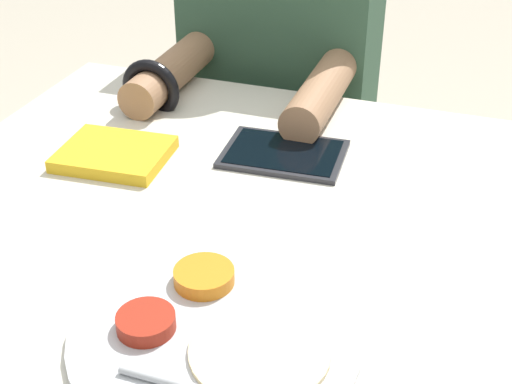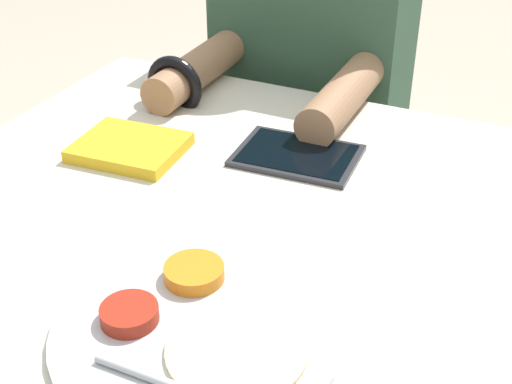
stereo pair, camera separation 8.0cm
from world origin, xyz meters
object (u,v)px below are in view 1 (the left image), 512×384
object	(u,v)px
red_notebook	(114,155)
person_diner	(279,127)
tablet_device	(284,154)
thali_tray	(215,331)

from	to	relation	value
red_notebook	person_diner	size ratio (longest dim) A/B	0.14
red_notebook	tablet_device	world-z (taller)	red_notebook
tablet_device	person_diner	size ratio (longest dim) A/B	0.16
thali_tray	red_notebook	distance (m)	0.44
thali_tray	red_notebook	bearing A→B (deg)	133.07
red_notebook	person_diner	bearing A→B (deg)	77.21
tablet_device	person_diner	world-z (taller)	person_diner
tablet_device	red_notebook	bearing A→B (deg)	-158.51
red_notebook	tablet_device	distance (m)	0.27
thali_tray	person_diner	size ratio (longest dim) A/B	0.27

